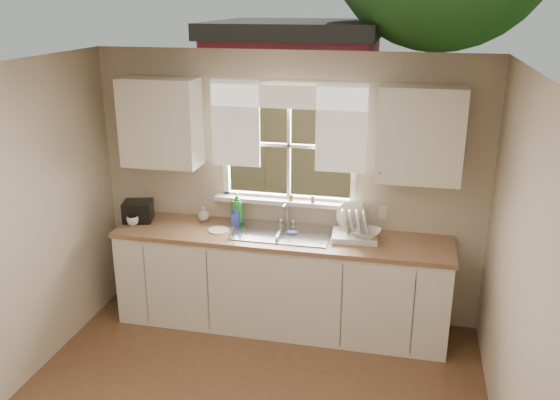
% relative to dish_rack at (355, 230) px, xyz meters
% --- Properties ---
extents(room_walls, '(3.62, 4.02, 2.50)m').
position_rel_dish_rack_xyz_m(room_walls, '(-0.65, -1.80, 0.25)').
color(room_walls, beige).
rests_on(room_walls, ground).
extents(ceiling, '(3.60, 4.00, 0.02)m').
position_rel_dish_rack_xyz_m(ceiling, '(-0.65, -1.74, 1.51)').
color(ceiling, silver).
rests_on(ceiling, room_walls).
extents(window, '(1.38, 0.16, 1.06)m').
position_rel_dish_rack_xyz_m(window, '(-0.65, 0.26, 0.50)').
color(window, white).
rests_on(window, room_walls).
extents(curtains, '(1.50, 0.03, 0.81)m').
position_rel_dish_rack_xyz_m(curtains, '(-0.65, 0.21, 0.95)').
color(curtains, white).
rests_on(curtains, room_walls).
extents(base_cabinets, '(3.00, 0.62, 0.87)m').
position_rel_dish_rack_xyz_m(base_cabinets, '(-0.65, -0.06, -0.55)').
color(base_cabinets, white).
rests_on(base_cabinets, ground).
extents(countertop, '(3.04, 0.65, 0.04)m').
position_rel_dish_rack_xyz_m(countertop, '(-0.65, -0.06, -0.10)').
color(countertop, '#916948').
rests_on(countertop, base_cabinets).
extents(upper_cabinet_left, '(0.70, 0.33, 0.80)m').
position_rel_dish_rack_xyz_m(upper_cabinet_left, '(-1.80, 0.09, 0.86)').
color(upper_cabinet_left, white).
rests_on(upper_cabinet_left, room_walls).
extents(upper_cabinet_right, '(0.70, 0.33, 0.80)m').
position_rel_dish_rack_xyz_m(upper_cabinet_right, '(0.50, 0.09, 0.86)').
color(upper_cabinet_right, white).
rests_on(upper_cabinet_right, room_walls).
extents(wall_outlet, '(0.08, 0.01, 0.12)m').
position_rel_dish_rack_xyz_m(wall_outlet, '(0.23, 0.25, 0.09)').
color(wall_outlet, beige).
rests_on(wall_outlet, room_walls).
extents(sill_jars, '(0.24, 0.04, 0.06)m').
position_rel_dish_rack_xyz_m(sill_jars, '(-0.51, 0.20, 0.19)').
color(sill_jars, brown).
rests_on(sill_jars, window).
extents(sink, '(0.88, 0.52, 0.40)m').
position_rel_dish_rack_xyz_m(sink, '(-0.65, -0.03, -0.15)').
color(sink, '#B7B7BC').
rests_on(sink, countertop).
extents(dish_rack, '(0.42, 0.33, 0.30)m').
position_rel_dish_rack_xyz_m(dish_rack, '(0.00, 0.00, 0.00)').
color(dish_rack, white).
rests_on(dish_rack, countertop).
extents(bowl, '(0.28, 0.28, 0.06)m').
position_rel_dish_rack_xyz_m(bowl, '(0.11, -0.05, 0.00)').
color(bowl, white).
rests_on(bowl, dish_rack).
extents(soap_bottle_a, '(0.16, 0.16, 0.31)m').
position_rel_dish_rack_xyz_m(soap_bottle_a, '(-1.11, 0.14, 0.08)').
color(soap_bottle_a, '#2E8C34').
rests_on(soap_bottle_a, countertop).
extents(soap_bottle_b, '(0.09, 0.09, 0.18)m').
position_rel_dish_rack_xyz_m(soap_bottle_b, '(-1.11, 0.08, 0.01)').
color(soap_bottle_b, '#3342C1').
rests_on(soap_bottle_b, countertop).
extents(soap_bottle_c, '(0.13, 0.13, 0.14)m').
position_rel_dish_rack_xyz_m(soap_bottle_c, '(-1.45, 0.13, -0.01)').
color(soap_bottle_c, beige).
rests_on(soap_bottle_c, countertop).
extents(saucer, '(0.19, 0.19, 0.01)m').
position_rel_dish_rack_xyz_m(saucer, '(-1.22, -0.09, -0.07)').
color(saucer, white).
rests_on(saucer, countertop).
extents(cup, '(0.12, 0.12, 0.09)m').
position_rel_dish_rack_xyz_m(cup, '(-2.05, -0.13, -0.03)').
color(cup, white).
rests_on(cup, countertop).
extents(black_appliance, '(0.31, 0.28, 0.19)m').
position_rel_dish_rack_xyz_m(black_appliance, '(-2.05, -0.00, 0.02)').
color(black_appliance, black).
rests_on(black_appliance, countertop).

